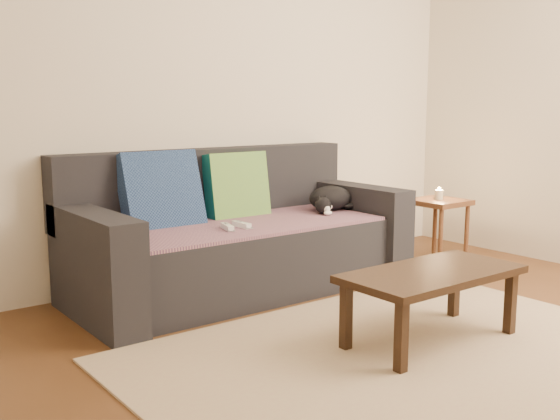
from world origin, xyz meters
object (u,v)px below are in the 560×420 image
Objects in this scene: side_table at (438,210)px; cat at (330,199)px; sofa at (238,241)px; coffee_table at (432,279)px; wii_remote_b at (227,227)px; wii_remote_a at (242,225)px.

cat is at bearing 166.06° from side_table.
sofa is 1.37m from coffee_table.
wii_remote_b is at bearing -168.77° from cat.
cat is 0.91m from side_table.
side_table is (1.80, -0.06, -0.07)m from wii_remote_b.
cat is 1.40m from coffee_table.
wii_remote_a is at bearing -168.16° from cat.
sofa is 0.75m from cat.
cat reaches higher than wii_remote_b.
side_table is (1.59, -0.27, 0.07)m from sofa.
cat is 2.55× the size of wii_remote_b.
sofa is at bearing 177.52° from cat.
sofa reaches higher than cat.
wii_remote_a is 1.70m from side_table.
wii_remote_b is at bearing 177.95° from side_table.
sofa is 2.30× the size of coffee_table.
wii_remote_a is 0.32× the size of side_table.
wii_remote_b is at bearing 110.85° from coffee_table.
wii_remote_b is at bearing 93.01° from wii_remote_a.
sofa reaches higher than wii_remote_a.
side_table is at bearing -76.62° from wii_remote_b.
cat is (0.72, -0.05, 0.21)m from sofa.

